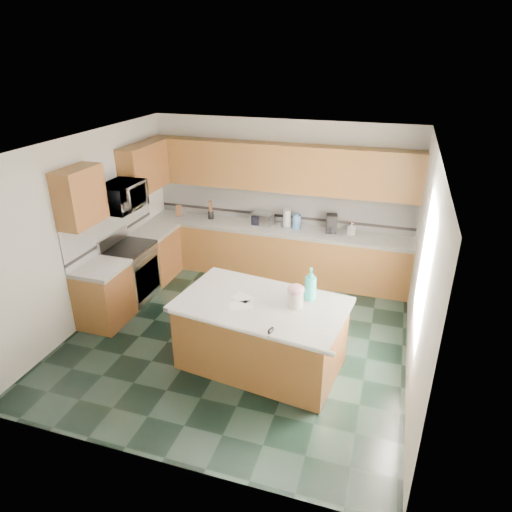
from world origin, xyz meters
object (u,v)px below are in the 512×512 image
(soap_bottle_island, at_px, (310,284))
(toaster_oven, at_px, (262,219))
(knife_block, at_px, (179,211))
(island_top, at_px, (261,304))
(coffee_maker, at_px, (331,223))
(island_base, at_px, (261,336))
(treat_jar, at_px, (295,299))

(soap_bottle_island, xyz_separation_m, toaster_oven, (-1.31, 2.31, -0.11))
(knife_block, bearing_deg, island_top, -71.40)
(toaster_oven, bearing_deg, soap_bottle_island, -47.70)
(island_top, relative_size, coffee_maker, 6.71)
(island_top, height_order, knife_block, knife_block)
(island_base, bearing_deg, knife_block, 140.24)
(island_base, height_order, soap_bottle_island, soap_bottle_island)
(island_top, height_order, treat_jar, treat_jar)
(soap_bottle_island, xyz_separation_m, knife_block, (-2.91, 2.31, -0.11))
(island_top, bearing_deg, toaster_oven, 114.13)
(coffee_maker, bearing_deg, island_top, -109.66)
(island_base, relative_size, treat_jar, 9.93)
(island_base, distance_m, knife_block, 3.53)
(knife_block, bearing_deg, coffee_maker, -23.50)
(island_base, relative_size, coffee_maker, 6.38)
(island_base, height_order, knife_block, knife_block)
(island_top, relative_size, toaster_oven, 5.68)
(soap_bottle_island, distance_m, toaster_oven, 2.66)
(coffee_maker, bearing_deg, island_base, -109.66)
(island_base, xyz_separation_m, island_top, (0.00, 0.00, 0.46))
(island_base, distance_m, coffee_maker, 2.71)
(island_top, bearing_deg, coffee_maker, 87.81)
(island_top, height_order, toaster_oven, toaster_oven)
(soap_bottle_island, relative_size, knife_block, 2.15)
(coffee_maker, bearing_deg, toaster_oven, 171.48)
(knife_block, height_order, toaster_oven, toaster_oven)
(treat_jar, xyz_separation_m, knife_block, (-2.78, 2.53, 0.00))
(knife_block, distance_m, toaster_oven, 1.60)
(island_base, relative_size, island_top, 0.95)
(island_base, height_order, island_top, island_top)
(toaster_oven, bearing_deg, coffee_maker, 14.16)
(toaster_oven, bearing_deg, island_top, -60.67)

